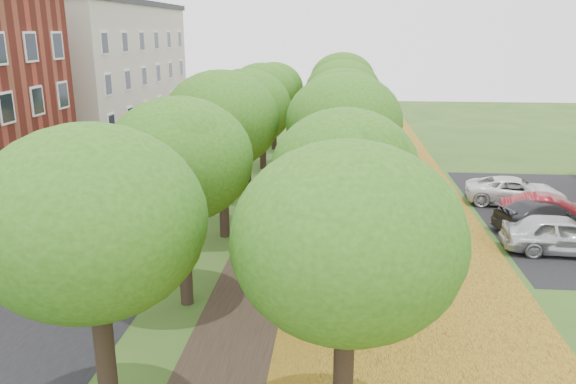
% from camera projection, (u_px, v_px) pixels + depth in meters
% --- Properties ---
extents(street_asphalt, '(8.00, 70.00, 0.01)m').
position_uv_depth(street_asphalt, '(128.00, 210.00, 26.68)').
color(street_asphalt, black).
rests_on(street_asphalt, ground).
extents(footpath, '(3.20, 70.00, 0.01)m').
position_uv_depth(footpath, '(285.00, 215.00, 26.03)').
color(footpath, black).
rests_on(footpath, ground).
extents(leaf_verge, '(7.50, 70.00, 0.01)m').
position_uv_depth(leaf_verge, '(393.00, 218.00, 25.60)').
color(leaf_verge, '#A7911E').
rests_on(leaf_verge, ground).
extents(tree_row_west, '(4.27, 34.27, 6.40)m').
position_uv_depth(tree_row_west, '(235.00, 116.00, 24.96)').
color(tree_row_west, black).
rests_on(tree_row_west, ground).
extents(tree_row_east, '(4.27, 34.27, 6.40)m').
position_uv_depth(tree_row_east, '(343.00, 118.00, 24.54)').
color(tree_row_east, black).
rests_on(tree_row_east, ground).
extents(building_cream, '(10.30, 20.30, 10.40)m').
position_uv_depth(building_cream, '(88.00, 71.00, 43.28)').
color(building_cream, beige).
rests_on(building_cream, ground).
extents(car_silver, '(4.47, 2.03, 1.49)m').
position_uv_depth(car_silver, '(562.00, 235.00, 21.39)').
color(car_silver, silver).
rests_on(car_silver, ground).
extents(car_red, '(4.34, 2.09, 1.37)m').
position_uv_depth(car_red, '(551.00, 211.00, 24.31)').
color(car_red, maroon).
rests_on(car_red, ground).
extents(car_grey, '(4.87, 3.26, 1.31)m').
position_uv_depth(car_grey, '(545.00, 215.00, 23.88)').
color(car_grey, '#2E2D32').
rests_on(car_grey, ground).
extents(car_white, '(4.95, 2.82, 1.30)m').
position_uv_depth(car_white, '(515.00, 191.00, 27.51)').
color(car_white, silver).
rests_on(car_white, ground).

